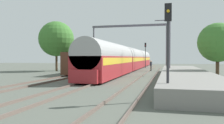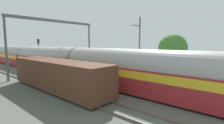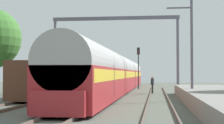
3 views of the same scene
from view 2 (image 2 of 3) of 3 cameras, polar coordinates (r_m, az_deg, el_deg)
ground at (r=14.45m, az=17.73°, el=-11.96°), size 120.00×120.00×0.00m
track_far_west at (r=10.83m, az=8.01°, el=-17.65°), size 1.52×60.00×0.16m
track_west at (r=14.43m, az=17.74°, el=-11.66°), size 1.52×60.00×0.16m
track_east at (r=18.36m, az=23.25°, el=-7.99°), size 1.52×60.00×0.16m
platform at (r=22.44m, az=21.48°, el=-4.38°), size 4.40×28.00×0.90m
passenger_train at (r=28.17m, az=-21.82°, el=0.86°), size 2.93×49.20×3.82m
freight_car at (r=16.85m, az=-18.38°, el=-4.21°), size 2.80×13.00×2.70m
person_crossing at (r=27.56m, az=-11.64°, el=-0.90°), size 0.34×0.45×1.73m
railway_signal_far at (r=34.81m, az=-24.00°, el=4.09°), size 0.36×0.30×5.34m
catenary_gantry at (r=25.38m, az=-18.98°, el=8.78°), size 13.09×0.28×7.86m
catenary_pole_east_mid at (r=22.80m, az=9.40°, el=5.50°), size 1.90×0.20×8.00m
tree_east_background at (r=26.06m, az=20.20°, el=4.56°), size 4.15×4.15×5.90m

